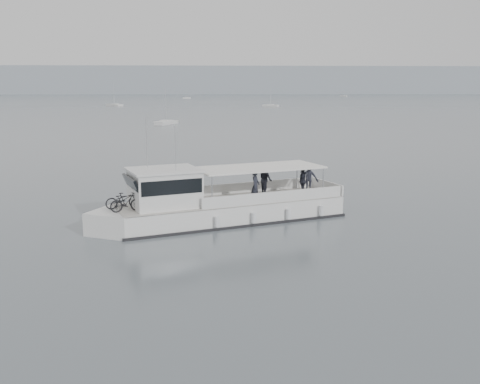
{
  "coord_description": "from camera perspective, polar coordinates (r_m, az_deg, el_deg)",
  "views": [
    {
      "loc": [
        2.54,
        -24.95,
        7.25
      ],
      "look_at": [
        4.06,
        3.71,
        1.6
      ],
      "focal_mm": 40.0,
      "sensor_mm": 36.0,
      "label": 1
    }
  ],
  "objects": [
    {
      "name": "moored_fleet",
      "position": [
        200.1,
        -2.17,
        9.15
      ],
      "size": [
        386.33,
        358.87,
        9.62
      ],
      "color": "white",
      "rests_on": "ground"
    },
    {
      "name": "ground",
      "position": [
        26.11,
        -8.53,
        -5.11
      ],
      "size": [
        1400.0,
        1400.0,
        0.0
      ],
      "primitive_type": "plane",
      "color": "#565F65",
      "rests_on": "ground"
    },
    {
      "name": "headland",
      "position": [
        584.99,
        -3.34,
        11.78
      ],
      "size": [
        1400.0,
        90.0,
        28.0
      ],
      "primitive_type": "cube",
      "color": "#939EA8",
      "rests_on": "ground"
    },
    {
      "name": "tour_boat",
      "position": [
        28.9,
        -3.25,
        -1.41
      ],
      "size": [
        13.94,
        7.77,
        5.98
      ],
      "rotation": [
        0.0,
        0.0,
        0.37
      ],
      "color": "white",
      "rests_on": "ground"
    }
  ]
}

